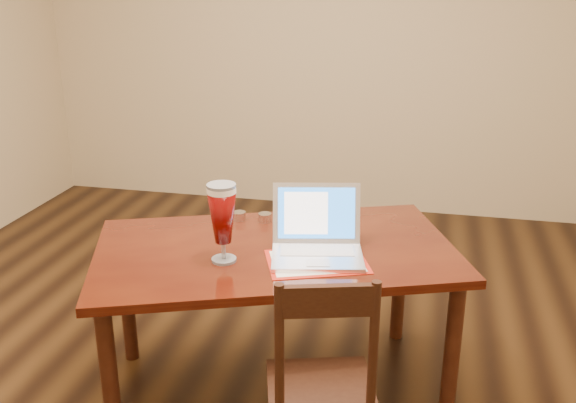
# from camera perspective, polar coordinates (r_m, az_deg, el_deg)

# --- Properties ---
(ground) EXTENTS (5.00, 5.00, 0.00)m
(ground) POSITION_cam_1_polar(r_m,az_deg,el_deg) (3.00, -4.56, -16.50)
(ground) COLOR black
(ground) RESTS_ON ground
(dining_table) EXTENTS (1.68, 1.30, 1.01)m
(dining_table) POSITION_cam_1_polar(r_m,az_deg,el_deg) (2.69, -1.18, -5.43)
(dining_table) COLOR #431508
(dining_table) RESTS_ON ground
(dining_chair) EXTENTS (0.45, 0.44, 0.88)m
(dining_chair) POSITION_cam_1_polar(r_m,az_deg,el_deg) (2.32, 3.00, -16.27)
(dining_chair) COLOR black
(dining_chair) RESTS_ON ground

